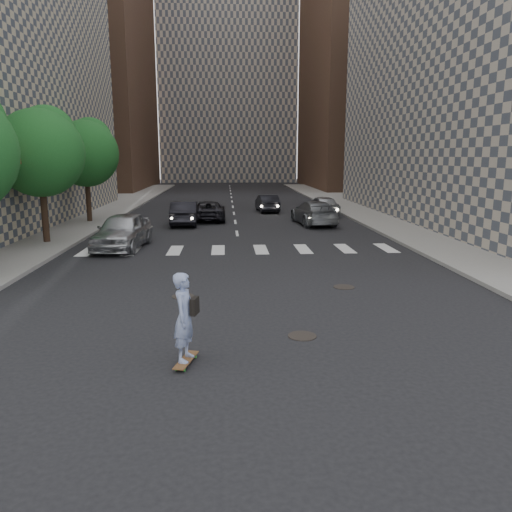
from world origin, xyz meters
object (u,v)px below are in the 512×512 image
(tree_b, at_px, (41,149))
(traffic_car_a, at_px, (185,213))
(traffic_car_b, at_px, (314,213))
(skateboarder, at_px, (185,317))
(traffic_car_d, at_px, (323,205))
(silver_sedan, at_px, (123,231))
(traffic_car_c, at_px, (209,211))
(tree_c, at_px, (86,151))
(traffic_car_e, at_px, (267,203))

(tree_b, xyz_separation_m, traffic_car_a, (6.22, 6.75, -3.89))
(traffic_car_a, bearing_deg, traffic_car_b, 175.99)
(skateboarder, distance_m, traffic_car_a, 21.95)
(traffic_car_d, bearing_deg, silver_sedan, 42.32)
(traffic_car_a, bearing_deg, skateboarder, 93.31)
(traffic_car_c, height_order, traffic_car_d, traffic_car_d)
(silver_sedan, relative_size, traffic_car_d, 1.15)
(tree_c, relative_size, traffic_car_d, 1.54)
(tree_b, xyz_separation_m, traffic_car_b, (14.45, 6.34, -3.89))
(tree_b, height_order, traffic_car_c, tree_b)
(traffic_car_b, bearing_deg, skateboarder, 67.42)
(traffic_car_a, relative_size, traffic_car_e, 1.12)
(tree_b, xyz_separation_m, tree_c, (0.00, 8.00, 0.00))
(skateboarder, distance_m, traffic_car_e, 29.33)
(tree_b, bearing_deg, traffic_car_d, 34.98)
(silver_sedan, distance_m, traffic_car_d, 17.42)
(traffic_car_a, distance_m, traffic_car_e, 9.25)
(tree_c, distance_m, silver_sedan, 10.93)
(traffic_car_a, distance_m, traffic_car_d, 10.69)
(traffic_car_b, bearing_deg, tree_b, 17.95)
(tree_b, bearing_deg, traffic_car_e, 49.00)
(tree_b, relative_size, traffic_car_e, 1.62)
(tree_c, height_order, traffic_car_c, tree_c)
(skateboarder, distance_m, silver_sedan, 14.25)
(silver_sedan, distance_m, traffic_car_c, 10.91)
(tree_c, xyz_separation_m, traffic_car_b, (14.45, -1.66, -3.89))
(tree_b, distance_m, silver_sedan, 5.68)
(traffic_car_a, bearing_deg, silver_sedan, 73.34)
(traffic_car_a, height_order, traffic_car_c, traffic_car_a)
(tree_c, height_order, skateboarder, tree_c)
(tree_c, bearing_deg, traffic_car_d, 11.21)
(traffic_car_a, bearing_deg, traffic_car_c, -126.59)
(tree_c, xyz_separation_m, traffic_car_d, (15.95, 3.16, -3.91))
(traffic_car_c, bearing_deg, traffic_car_b, 159.34)
(traffic_car_b, distance_m, traffic_car_e, 7.92)
(traffic_car_b, xyz_separation_m, traffic_car_e, (-2.37, 7.56, -0.08))
(traffic_car_e, bearing_deg, tree_c, 21.77)
(traffic_car_c, relative_size, traffic_car_d, 1.10)
(traffic_car_c, bearing_deg, tree_c, 5.12)
(skateboarder, xyz_separation_m, traffic_car_a, (-1.73, 21.88, -0.29))
(traffic_car_a, relative_size, traffic_car_d, 1.07)
(traffic_car_c, xyz_separation_m, traffic_car_d, (8.28, 2.37, 0.07))
(tree_b, relative_size, tree_c, 1.00)
(silver_sedan, height_order, traffic_car_d, silver_sedan)
(traffic_car_e, bearing_deg, tree_b, 44.74)
(tree_c, height_order, traffic_car_b, tree_c)
(tree_c, bearing_deg, traffic_car_c, 5.90)
(traffic_car_a, height_order, traffic_car_e, traffic_car_a)
(traffic_car_a, relative_size, traffic_car_c, 0.96)
(silver_sedan, xyz_separation_m, traffic_car_a, (2.27, 8.21, -0.09))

